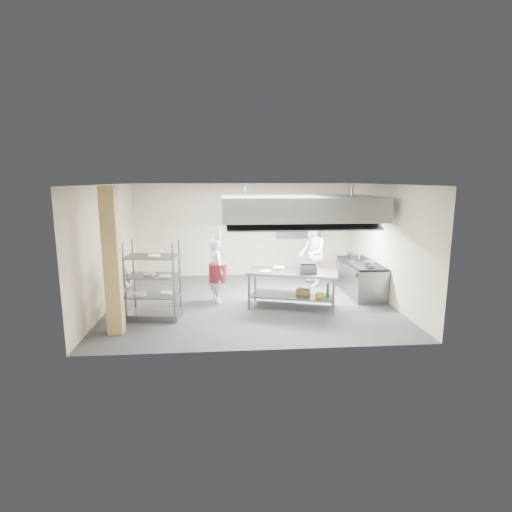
{
  "coord_description": "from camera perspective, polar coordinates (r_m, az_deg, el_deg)",
  "views": [
    {
      "loc": [
        -0.67,
        -9.92,
        3.11
      ],
      "look_at": [
        0.16,
        0.2,
        1.17
      ],
      "focal_mm": 28.0,
      "sensor_mm": 36.0,
      "label": 1
    }
  ],
  "objects": [
    {
      "name": "stockpot",
      "position": [
        11.43,
        14.06,
        -0.23
      ],
      "size": [
        0.24,
        0.24,
        0.16
      ],
      "primitive_type": "cylinder",
      "color": "gray",
      "rests_on": "range_top"
    },
    {
      "name": "chef_head",
      "position": [
        10.23,
        -5.65,
        -2.08
      ],
      "size": [
        0.57,
        0.7,
        1.67
      ],
      "primitive_type": "imported",
      "rotation": [
        0.0,
        0.0,
        1.88
      ],
      "color": "white",
      "rests_on": "floor"
    },
    {
      "name": "griddle",
      "position": [
        9.77,
        7.3,
        -1.66
      ],
      "size": [
        0.42,
        0.33,
        0.2
      ],
      "primitive_type": "cube",
      "rotation": [
        0.0,
        0.0,
        0.02
      ],
      "color": "slate",
      "rests_on": "island_worktop"
    },
    {
      "name": "wall_left",
      "position": [
        10.44,
        -20.36,
        1.28
      ],
      "size": [
        0.0,
        6.0,
        6.0
      ],
      "primitive_type": "plane",
      "rotation": [
        1.57,
        0.0,
        1.57
      ],
      "color": "#B7AA91",
      "rests_on": "ground"
    },
    {
      "name": "island_undershelf",
      "position": [
        9.97,
        5.17,
        -5.58
      ],
      "size": [
        2.15,
        1.35,
        0.04
      ],
      "primitive_type": "cube",
      "rotation": [
        0.0,
        0.0,
        -0.28
      ],
      "color": "gray",
      "rests_on": "island"
    },
    {
      "name": "chef_line",
      "position": [
        11.9,
        7.96,
        0.39
      ],
      "size": [
        0.75,
        0.96,
        1.95
      ],
      "primitive_type": "imported",
      "rotation": [
        0.0,
        0.0,
        -1.58
      ],
      "color": "white",
      "rests_on": "floor"
    },
    {
      "name": "island_worktop",
      "position": [
        9.82,
        5.23,
        -2.34
      ],
      "size": [
        2.35,
        1.48,
        0.06
      ],
      "primitive_type": "cube",
      "rotation": [
        0.0,
        0.0,
        -0.28
      ],
      "color": "gray",
      "rests_on": "island"
    },
    {
      "name": "hood_strip_a",
      "position": [
        10.42,
        1.23,
        5.16
      ],
      "size": [
        1.6,
        0.12,
        0.04
      ],
      "primitive_type": "cube",
      "color": "white",
      "rests_on": "exhaust_hood"
    },
    {
      "name": "range_top",
      "position": [
        11.3,
        14.8,
        -0.97
      ],
      "size": [
        0.78,
        1.96,
        0.06
      ],
      "primitive_type": "cube",
      "color": "black",
      "rests_on": "cooking_range"
    },
    {
      "name": "pass_rack",
      "position": [
        9.3,
        -14.47,
        -3.35
      ],
      "size": [
        1.26,
        0.83,
        1.77
      ],
      "primitive_type": null,
      "rotation": [
        0.0,
        0.0,
        -0.12
      ],
      "color": "gray",
      "rests_on": "floor"
    },
    {
      "name": "wall_shelf",
      "position": [
        13.09,
        6.24,
        3.71
      ],
      "size": [
        1.5,
        0.28,
        0.04
      ],
      "primitive_type": "cube",
      "color": "gray",
      "rests_on": "wall_back"
    },
    {
      "name": "island",
      "position": [
        9.93,
        5.18,
        -4.73
      ],
      "size": [
        2.35,
        1.48,
        0.91
      ],
      "primitive_type": null,
      "rotation": [
        0.0,
        0.0,
        -0.28
      ],
      "color": "gray",
      "rests_on": "floor"
    },
    {
      "name": "hood_strip_b",
      "position": [
        10.76,
        10.85,
        5.15
      ],
      "size": [
        1.6,
        0.12,
        0.04
      ],
      "primitive_type": "cube",
      "color": "white",
      "rests_on": "exhaust_hood"
    },
    {
      "name": "chef_plating",
      "position": [
        9.34,
        -18.89,
        -4.22
      ],
      "size": [
        0.56,
        0.97,
        1.56
      ],
      "primitive_type": "imported",
      "rotation": [
        0.0,
        0.0,
        -1.77
      ],
      "color": "silver",
      "rests_on": "floor"
    },
    {
      "name": "column",
      "position": [
        8.48,
        -19.85,
        -0.77
      ],
      "size": [
        0.3,
        0.3,
        3.0
      ],
      "primitive_type": "cube",
      "color": "tan",
      "rests_on": "floor"
    },
    {
      "name": "floor",
      "position": [
        10.42,
        -0.79,
        -6.54
      ],
      "size": [
        7.0,
        7.0,
        0.0
      ],
      "primitive_type": "plane",
      "color": "#2D2D2F",
      "rests_on": "ground"
    },
    {
      "name": "exhaust_hood",
      "position": [
        10.53,
        6.15,
        6.91
      ],
      "size": [
        4.0,
        2.5,
        0.6
      ],
      "primitive_type": "cube",
      "color": "gray",
      "rests_on": "ceiling"
    },
    {
      "name": "wicker_basket",
      "position": [
        9.98,
        6.77,
        -5.08
      ],
      "size": [
        0.37,
        0.34,
        0.13
      ],
      "primitive_type": "cube",
      "rotation": [
        0.0,
        0.0,
        -0.57
      ],
      "color": "brown",
      "rests_on": "island_undershelf"
    },
    {
      "name": "wall_back",
      "position": [
        13.04,
        -1.71,
        3.74
      ],
      "size": [
        7.0,
        0.0,
        7.0
      ],
      "primitive_type": "plane",
      "rotation": [
        1.57,
        0.0,
        0.0
      ],
      "color": "#B7AA91",
      "rests_on": "ground"
    },
    {
      "name": "wall_right",
      "position": [
        10.88,
        17.92,
        1.79
      ],
      "size": [
        0.0,
        6.0,
        6.0
      ],
      "primitive_type": "plane",
      "rotation": [
        1.57,
        0.0,
        -1.57
      ],
      "color": "#B7AA91",
      "rests_on": "ground"
    },
    {
      "name": "plate_stack",
      "position": [
        9.38,
        -14.38,
        -5.23
      ],
      "size": [
        0.28,
        0.28,
        0.05
      ],
      "primitive_type": "cylinder",
      "color": "white",
      "rests_on": "pass_rack"
    },
    {
      "name": "ceiling",
      "position": [
        9.94,
        -0.84,
        10.2
      ],
      "size": [
        7.0,
        7.0,
        0.0
      ],
      "primitive_type": "plane",
      "rotation": [
        3.14,
        0.0,
        0.0
      ],
      "color": "silver",
      "rests_on": "wall_back"
    },
    {
      "name": "cooking_range",
      "position": [
        11.39,
        14.69,
        -3.18
      ],
      "size": [
        0.8,
        2.0,
        0.84
      ],
      "primitive_type": "cube",
      "color": "gray",
      "rests_on": "floor"
    }
  ]
}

